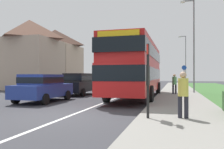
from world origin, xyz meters
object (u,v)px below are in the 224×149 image
Objects in this scene: bus_stop_sign at (148,76)px; cycle_route_sign at (184,77)px; pedestrian_at_stop at (183,92)px; pedestrian_walking_away at (174,83)px; street_lamp_mid at (193,40)px; double_decker_bus at (136,67)px; street_lamp_far at (185,57)px; parked_car_blue at (43,87)px; parked_car_black at (78,83)px.

bus_stop_sign is 1.03× the size of cycle_route_sign.
pedestrian_walking_away is at bearing 91.56° from pedestrian_at_stop.
double_decker_bus is at bearing -130.02° from street_lamp_mid.
street_lamp_far is at bearing 87.43° from pedestrian_at_stop.
pedestrian_at_stop is 0.21× the size of street_lamp_far.
street_lamp_mid is (8.93, 8.48, 3.64)m from parked_car_blue.
parked_car_black is (0.07, 4.96, 0.05)m from parked_car_blue.
bus_stop_sign is 15.00m from cycle_route_sign.
double_decker_bus is at bearing 37.02° from parked_car_blue.
bus_stop_sign is at bearing -77.93° from double_decker_bus.
street_lamp_far is at bearing 67.24° from parked_car_black.
street_lamp_far is at bearing 85.34° from bus_stop_sign.
street_lamp_mid is (1.49, 1.89, 3.55)m from pedestrian_walking_away.
parked_car_blue is (-4.92, -3.71, -1.25)m from double_decker_bus.
bus_stop_sign is at bearing -31.83° from parked_car_blue.
double_decker_bus is 1.33× the size of street_lamp_mid.
street_lamp_far is (2.49, 30.53, 2.98)m from bus_stop_sign.
street_lamp_mid reaches higher than pedestrian_walking_away.
parked_car_black is 2.40× the size of pedestrian_at_stop.
street_lamp_far is (0.15, 17.96, -0.01)m from street_lamp_mid.
double_decker_bus is 8.00m from bus_stop_sign.
pedestrian_walking_away is at bearing -101.93° from cycle_route_sign.
cycle_route_sign is (3.41, 7.09, -0.71)m from double_decker_bus.
cycle_route_sign reaches higher than parked_car_blue.
parked_car_blue is at bearing -90.76° from parked_car_black.
bus_stop_sign is (6.52, -9.05, 0.60)m from parked_car_black.
street_lamp_mid reaches higher than parked_car_blue.
double_decker_bus is at bearing -115.66° from cycle_route_sign.
parked_car_blue is at bearing -127.63° from cycle_route_sign.
parked_car_blue is 12.84m from street_lamp_mid.
pedestrian_at_stop is at bearing -92.57° from street_lamp_far.
parked_car_black reaches higher than pedestrian_walking_away.
street_lamp_far is (4.16, 22.73, 2.38)m from double_decker_bus.
bus_stop_sign is 0.33× the size of street_lamp_mid.
street_lamp_far is at bearing 85.28° from pedestrian_walking_away.
pedestrian_at_stop is at bearing 15.06° from bus_stop_sign.
street_lamp_mid is at bearing 21.67° from parked_car_black.
street_lamp_mid is at bearing 51.72° from pedestrian_walking_away.
parked_car_blue is 1.58× the size of bus_stop_sign.
double_decker_bus is 7.90m from cycle_route_sign.
parked_car_blue is 0.52× the size of street_lamp_mid.
pedestrian_at_stop is at bearing -88.44° from pedestrian_walking_away.
double_decker_bus reaches higher than parked_car_blue.
street_lamp_far is (0.75, 15.64, 3.09)m from cycle_route_sign.
cycle_route_sign is (0.89, 4.20, 0.45)m from pedestrian_walking_away.
parked_car_blue is 1.64× the size of cycle_route_sign.
parked_car_black is at bearing 125.78° from bus_stop_sign.
pedestrian_at_stop is 0.21× the size of street_lamp_mid.
parked_car_black is at bearing -112.76° from street_lamp_far.
bus_stop_sign is 13.13m from street_lamp_mid.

